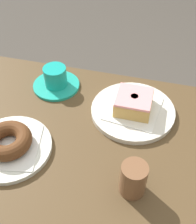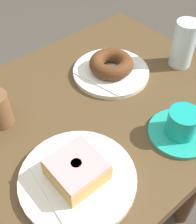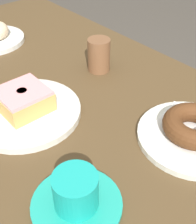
{
  "view_description": "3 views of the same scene",
  "coord_description": "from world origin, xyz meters",
  "px_view_note": "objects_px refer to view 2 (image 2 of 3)",
  "views": [
    {
      "loc": [
        0.01,
        0.45,
        1.32
      ],
      "look_at": [
        0.15,
        -0.08,
        0.77
      ],
      "focal_mm": 46.25,
      "sensor_mm": 36.0,
      "label": 1
    },
    {
      "loc": [
        -0.11,
        -0.4,
        1.27
      ],
      "look_at": [
        0.19,
        -0.05,
        0.77
      ],
      "focal_mm": 47.79,
      "sensor_mm": 36.0,
      "label": 2
    },
    {
      "loc": [
        0.54,
        -0.35,
        1.15
      ],
      "look_at": [
        0.19,
        -0.04,
        0.76
      ],
      "focal_mm": 47.82,
      "sensor_mm": 36.0,
      "label": 3
    }
  ],
  "objects_px": {
    "water_glass": "(184,44)",
    "plate_glazed_square": "(78,179)",
    "plate_chocolate_ring": "(111,72)",
    "coffee_cup": "(181,126)",
    "donut_chocolate_ring": "(111,64)",
    "donut_glazed_square": "(77,170)"
  },
  "relations": [
    {
      "from": "water_glass",
      "to": "plate_glazed_square",
      "type": "bearing_deg",
      "value": -166.17
    },
    {
      "from": "plate_chocolate_ring",
      "to": "coffee_cup",
      "type": "relative_size",
      "value": 1.46
    },
    {
      "from": "plate_chocolate_ring",
      "to": "coffee_cup",
      "type": "xyz_separation_m",
      "value": [
        -0.03,
        -0.26,
        0.02
      ]
    },
    {
      "from": "plate_chocolate_ring",
      "to": "coffee_cup",
      "type": "bearing_deg",
      "value": -95.8
    },
    {
      "from": "plate_glazed_square",
      "to": "donut_chocolate_ring",
      "type": "bearing_deg",
      "value": 36.65
    },
    {
      "from": "donut_chocolate_ring",
      "to": "coffee_cup",
      "type": "bearing_deg",
      "value": -95.8
    },
    {
      "from": "donut_glazed_square",
      "to": "coffee_cup",
      "type": "xyz_separation_m",
      "value": [
        0.25,
        -0.06,
        -0.01
      ]
    },
    {
      "from": "plate_chocolate_ring",
      "to": "donut_chocolate_ring",
      "type": "xyz_separation_m",
      "value": [
        0.0,
        0.0,
        0.03
      ]
    },
    {
      "from": "plate_glazed_square",
      "to": "donut_glazed_square",
      "type": "distance_m",
      "value": 0.03
    },
    {
      "from": "water_glass",
      "to": "coffee_cup",
      "type": "bearing_deg",
      "value": -141.03
    },
    {
      "from": "donut_glazed_square",
      "to": "water_glass",
      "type": "xyz_separation_m",
      "value": [
        0.46,
        0.11,
        0.03
      ]
    },
    {
      "from": "plate_chocolate_ring",
      "to": "plate_glazed_square",
      "type": "distance_m",
      "value": 0.35
    },
    {
      "from": "plate_glazed_square",
      "to": "water_glass",
      "type": "height_order",
      "value": "water_glass"
    },
    {
      "from": "donut_chocolate_ring",
      "to": "water_glass",
      "type": "bearing_deg",
      "value": -27.16
    },
    {
      "from": "plate_chocolate_ring",
      "to": "donut_glazed_square",
      "type": "height_order",
      "value": "donut_glazed_square"
    },
    {
      "from": "donut_chocolate_ring",
      "to": "donut_glazed_square",
      "type": "distance_m",
      "value": 0.35
    },
    {
      "from": "plate_chocolate_ring",
      "to": "donut_glazed_square",
      "type": "distance_m",
      "value": 0.35
    },
    {
      "from": "plate_glazed_square",
      "to": "water_glass",
      "type": "xyz_separation_m",
      "value": [
        0.46,
        0.11,
        0.06
      ]
    },
    {
      "from": "plate_glazed_square",
      "to": "donut_glazed_square",
      "type": "bearing_deg",
      "value": -75.96
    },
    {
      "from": "donut_glazed_square",
      "to": "water_glass",
      "type": "height_order",
      "value": "water_glass"
    },
    {
      "from": "donut_chocolate_ring",
      "to": "donut_glazed_square",
      "type": "height_order",
      "value": "donut_glazed_square"
    },
    {
      "from": "donut_chocolate_ring",
      "to": "donut_glazed_square",
      "type": "relative_size",
      "value": 1.23
    }
  ]
}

